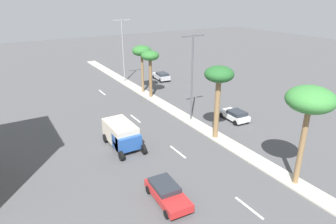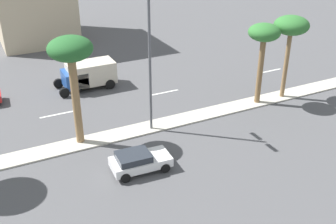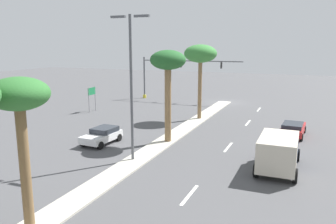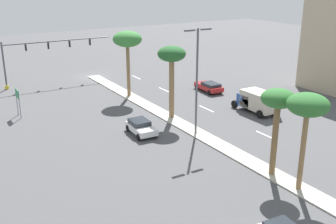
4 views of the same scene
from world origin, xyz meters
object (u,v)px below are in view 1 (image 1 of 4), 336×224
object	(u,v)px
palm_tree_trailing	(150,58)
box_truck	(122,135)
street_lamp_far	(192,72)
sedan_silver_far	(161,76)
sedan_red_right	(167,193)
palm_tree_front	(310,102)
palm_tree_leading	(219,78)
palm_tree_outboard	(142,52)
sedan_white_left	(235,115)
street_lamp_right	(123,46)

from	to	relation	value
palm_tree_trailing	box_truck	size ratio (longest dim) A/B	1.25
street_lamp_far	sedan_silver_far	distance (m)	19.18
sedan_red_right	box_truck	xyz separation A→B (m)	(0.51, 9.69, 0.63)
palm_tree_front	palm_tree_trailing	size ratio (longest dim) A/B	1.20
palm_tree_trailing	palm_tree_leading	bearing A→B (deg)	-91.34
palm_tree_front	sedan_silver_far	size ratio (longest dim) A/B	2.01
palm_tree_outboard	box_truck	distance (m)	18.47
box_truck	palm_tree_trailing	bearing A→B (deg)	51.32
street_lamp_far	sedan_white_left	xyz separation A→B (m)	(4.52, -2.90, -5.34)
box_truck	palm_tree_leading	bearing A→B (deg)	-19.55
palm_tree_trailing	palm_tree_outboard	world-z (taller)	palm_tree_outboard
palm_tree_trailing	box_truck	xyz separation A→B (m)	(-9.72, -12.15, -4.55)
palm_tree_front	palm_tree_leading	distance (m)	9.97
palm_tree_front	street_lamp_right	bearing A→B (deg)	89.88
palm_tree_outboard	palm_tree_leading	bearing A→B (deg)	-91.27
palm_tree_leading	street_lamp_right	xyz separation A→B (m)	(0.35, 25.26, -0.43)
sedan_white_left	sedan_red_right	xyz separation A→B (m)	(-14.93, -8.82, -0.01)
sedan_silver_far	street_lamp_right	bearing A→B (deg)	158.16
sedan_silver_far	box_truck	bearing A→B (deg)	-128.91
palm_tree_leading	palm_tree_trailing	size ratio (longest dim) A/B	1.13
palm_tree_leading	palm_tree_outboard	distance (m)	18.19
palm_tree_front	palm_tree_outboard	distance (m)	28.15
palm_tree_front	palm_tree_trailing	bearing A→B (deg)	89.81
palm_tree_leading	palm_tree_outboard	bearing A→B (deg)	88.73
palm_tree_leading	sedan_red_right	xyz separation A→B (m)	(-9.87, -6.37, -5.92)
palm_tree_front	sedan_red_right	bearing A→B (deg)	160.55
street_lamp_far	palm_tree_outboard	bearing A→B (deg)	90.61
palm_tree_trailing	sedan_white_left	bearing A→B (deg)	-70.14
palm_tree_leading	sedan_silver_far	bearing A→B (deg)	74.37
street_lamp_far	sedan_silver_far	world-z (taller)	street_lamp_far
palm_tree_trailing	sedan_silver_far	distance (m)	10.81
palm_tree_outboard	sedan_silver_far	world-z (taller)	palm_tree_outboard
palm_tree_leading	box_truck	bearing A→B (deg)	160.45
street_lamp_far	sedan_white_left	size ratio (longest dim) A/B	2.61
street_lamp_far	street_lamp_right	size ratio (longest dim) A/B	0.98
palm_tree_front	sedan_red_right	size ratio (longest dim) A/B	1.79
street_lamp_far	sedan_silver_far	xyz separation A→B (m)	(5.85, 17.48, -5.30)
palm_tree_outboard	palm_tree_front	bearing A→B (deg)	-90.25
palm_tree_outboard	street_lamp_far	bearing A→B (deg)	-89.39
palm_tree_trailing	sedan_red_right	size ratio (longest dim) A/B	1.49
box_truck	street_lamp_far	bearing A→B (deg)	11.61
palm_tree_front	sedan_red_right	distance (m)	12.56
street_lamp_right	palm_tree_trailing	bearing A→B (deg)	-89.94
palm_tree_leading	sedan_red_right	size ratio (longest dim) A/B	1.69
street_lamp_right	sedan_red_right	distance (m)	33.68
sedan_red_right	palm_tree_trailing	bearing A→B (deg)	64.89
palm_tree_leading	sedan_silver_far	distance (m)	24.43
palm_tree_front	sedan_red_right	world-z (taller)	palm_tree_front
street_lamp_right	sedan_white_left	distance (m)	23.92
street_lamp_right	sedan_silver_far	size ratio (longest dim) A/B	2.55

